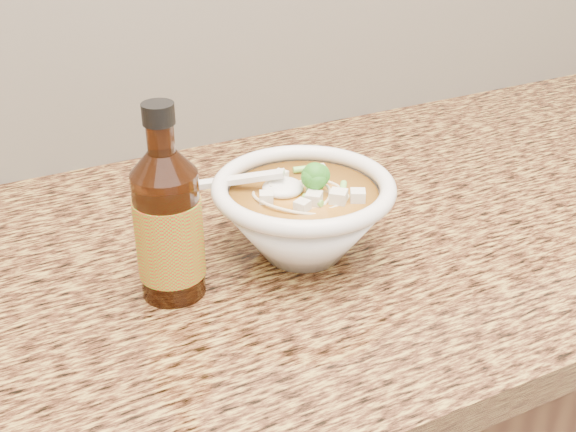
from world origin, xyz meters
name	(u,v)px	position (x,y,z in m)	size (l,w,h in m)	color
counter_slab	(291,246)	(0.00, 1.68, 0.88)	(4.00, 0.68, 0.04)	#A78A3D
soup_bowl	(303,216)	(-0.01, 1.63, 0.95)	(0.22, 0.21, 0.12)	white
hot_sauce_bottle	(169,226)	(-0.17, 1.62, 0.98)	(0.09, 0.09, 0.22)	#341507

